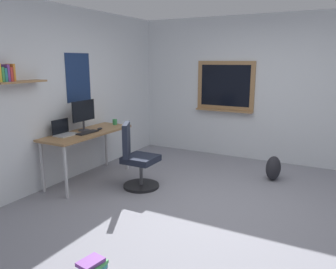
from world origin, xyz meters
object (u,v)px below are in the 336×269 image
(office_chair, at_px, (136,160))
(book_stack_on_floor, at_px, (93,269))
(desk, at_px, (88,137))
(monitor_primary, at_px, (84,113))
(computer_mouse, at_px, (100,129))
(backpack, at_px, (273,168))
(coffee_mug, at_px, (115,122))
(keyboard, at_px, (87,132))
(laptop, at_px, (64,131))

(office_chair, xyz_separation_m, book_stack_on_floor, (-1.94, -0.83, -0.32))
(desk, xyz_separation_m, monitor_primary, (0.04, 0.09, 0.35))
(computer_mouse, bearing_deg, backpack, -65.02)
(coffee_mug, relative_size, book_stack_on_floor, 0.39)
(keyboard, height_order, computer_mouse, computer_mouse)
(monitor_primary, relative_size, book_stack_on_floor, 1.96)
(office_chair, distance_m, monitor_primary, 1.11)
(laptop, relative_size, computer_mouse, 2.98)
(monitor_primary, height_order, backpack, monitor_primary)
(office_chair, distance_m, laptop, 1.13)
(keyboard, distance_m, coffee_mug, 0.74)
(desk, distance_m, monitor_primary, 0.36)
(computer_mouse, bearing_deg, coffee_mug, 6.29)
(monitor_primary, bearing_deg, office_chair, -87.38)
(computer_mouse, relative_size, coffee_mug, 1.13)
(laptop, height_order, keyboard, laptop)
(computer_mouse, height_order, backpack, computer_mouse)
(monitor_primary, bearing_deg, computer_mouse, -43.81)
(computer_mouse, distance_m, backpack, 2.75)
(computer_mouse, height_order, book_stack_on_floor, computer_mouse)
(computer_mouse, bearing_deg, book_stack_on_floor, -142.39)
(keyboard, xyz_separation_m, coffee_mug, (0.73, 0.05, 0.04))
(laptop, xyz_separation_m, coffee_mug, (1.00, -0.16, -0.01))
(computer_mouse, bearing_deg, keyboard, 180.00)
(keyboard, relative_size, book_stack_on_floor, 1.56)
(office_chair, relative_size, monitor_primary, 2.05)
(laptop, relative_size, keyboard, 0.84)
(office_chair, distance_m, coffee_mug, 1.07)
(laptop, relative_size, monitor_primary, 0.67)
(book_stack_on_floor, bearing_deg, keyboard, 41.72)
(keyboard, xyz_separation_m, computer_mouse, (0.28, 0.00, 0.01))
(desk, distance_m, book_stack_on_floor, 2.56)
(monitor_primary, xyz_separation_m, computer_mouse, (0.17, -0.16, -0.25))
(book_stack_on_floor, bearing_deg, office_chair, 23.25)
(desk, height_order, computer_mouse, computer_mouse)
(book_stack_on_floor, bearing_deg, backpack, -14.94)
(desk, relative_size, keyboard, 4.10)
(monitor_primary, distance_m, coffee_mug, 0.67)
(office_chair, bearing_deg, backpack, -53.18)
(computer_mouse, relative_size, book_stack_on_floor, 0.44)
(backpack, bearing_deg, monitor_primary, 116.63)
(laptop, xyz_separation_m, computer_mouse, (0.55, -0.21, -0.04))
(desk, bearing_deg, office_chair, -84.47)
(monitor_primary, xyz_separation_m, backpack, (1.30, -2.60, -0.84))
(monitor_primary, bearing_deg, laptop, 172.75)
(book_stack_on_floor, bearing_deg, monitor_primary, 42.68)
(laptop, bearing_deg, monitor_primary, -7.25)
(computer_mouse, xyz_separation_m, book_stack_on_floor, (-2.06, -1.59, -0.69))
(office_chair, bearing_deg, computer_mouse, 80.64)
(office_chair, height_order, monitor_primary, monitor_primary)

